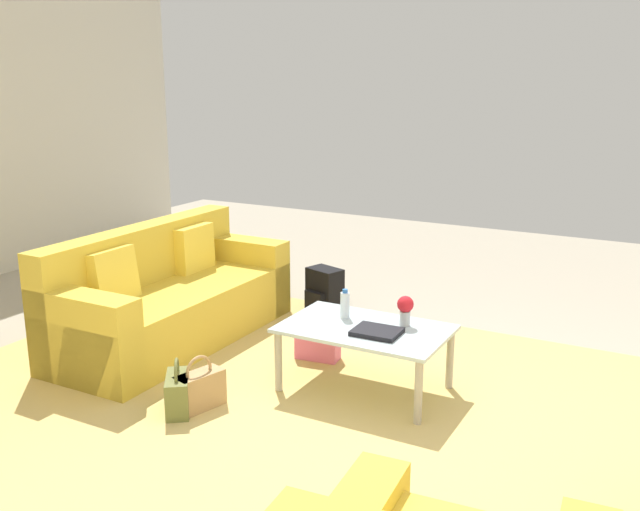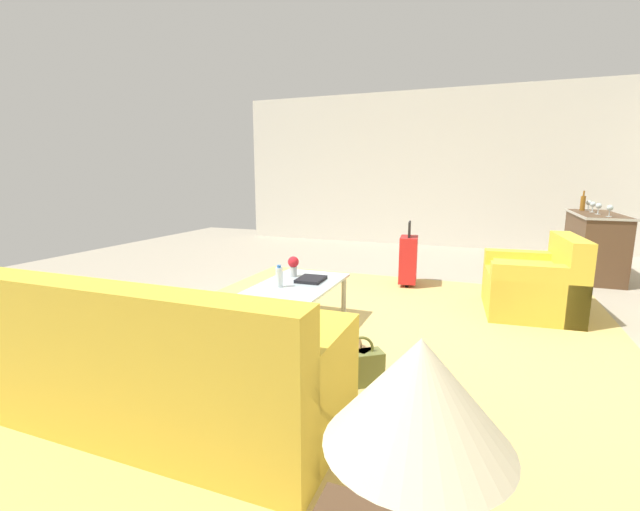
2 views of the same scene
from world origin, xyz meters
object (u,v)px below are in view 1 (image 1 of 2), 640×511
(coffee_table, at_px, (365,335))
(coffee_table_book, at_px, (377,332))
(flower_vase, at_px, (405,308))
(handbag_pink, at_px, (318,343))
(couch, at_px, (166,302))
(handbag_tan, at_px, (200,389))
(water_bottle, at_px, (345,305))
(handbag_olive, at_px, (178,393))
(backpack_black, at_px, (324,291))

(coffee_table, height_order, coffee_table_book, coffee_table_book)
(flower_vase, height_order, handbag_pink, flower_vase)
(handbag_pink, bearing_deg, couch, 9.36)
(coffee_table_book, bearing_deg, coffee_table, -35.48)
(coffee_table, distance_m, handbag_pink, 0.66)
(handbag_pink, bearing_deg, coffee_table, 149.67)
(coffee_table_book, height_order, handbag_tan, coffee_table_book)
(coffee_table_book, bearing_deg, water_bottle, -31.14)
(water_bottle, bearing_deg, handbag_olive, 54.44)
(couch, bearing_deg, water_bottle, 180.00)
(couch, relative_size, backpack_black, 5.27)
(water_bottle, distance_m, handbag_pink, 0.56)
(handbag_pink, bearing_deg, coffee_table_book, 149.03)
(couch, xyz_separation_m, coffee_table, (-1.79, 0.10, 0.08))
(coffee_table_book, relative_size, handbag_tan, 0.83)
(couch, xyz_separation_m, backpack_black, (-0.79, -1.19, -0.12))
(coffee_table, xyz_separation_m, handbag_pink, (0.53, -0.31, -0.26))
(water_bottle, bearing_deg, handbag_pink, -32.50)
(flower_vase, distance_m, handbag_pink, 0.88)
(handbag_pink, height_order, handbag_olive, same)
(coffee_table, relative_size, handbag_tan, 3.05)
(handbag_pink, bearing_deg, flower_vase, 168.03)
(handbag_pink, relative_size, backpack_black, 0.89)
(coffee_table, bearing_deg, handbag_olive, 44.13)
(coffee_table_book, bearing_deg, couch, -7.17)
(flower_vase, distance_m, backpack_black, 1.71)
(coffee_table_book, bearing_deg, handbag_pink, -32.76)
(couch, height_order, coffee_table_book, couch)
(handbag_tan, relative_size, handbag_olive, 1.00)
(coffee_table_book, relative_size, handbag_olive, 0.83)
(coffee_table_book, height_order, backpack_black, coffee_table_book)
(flower_vase, xyz_separation_m, backpack_black, (1.22, -1.14, -0.37))
(coffee_table_book, xyz_separation_m, handbag_olive, (1.01, 0.78, -0.33))
(water_bottle, distance_m, handbag_tan, 1.12)
(couch, distance_m, backpack_black, 1.43)
(coffee_table_book, distance_m, handbag_pink, 0.82)
(handbag_pink, bearing_deg, water_bottle, 147.50)
(couch, relative_size, handbag_olive, 5.88)
(coffee_table, bearing_deg, couch, -3.20)
(backpack_black, bearing_deg, handbag_olive, 93.13)
(handbag_tan, xyz_separation_m, backpack_black, (0.21, -2.05, 0.06))
(water_bottle, xyz_separation_m, coffee_table_book, (-0.32, 0.18, -0.08))
(coffee_table_book, bearing_deg, backpack_black, -52.44)
(flower_vase, relative_size, backpack_black, 0.51)
(water_bottle, relative_size, handbag_tan, 0.57)
(couch, height_order, coffee_table, couch)
(coffee_table_book, distance_m, backpack_black, 1.79)
(water_bottle, distance_m, handbag_olive, 1.25)
(coffee_table_book, relative_size, backpack_black, 0.74)
(flower_vase, xyz_separation_m, handbag_tan, (1.01, 0.91, -0.44))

